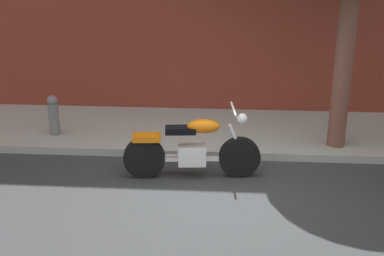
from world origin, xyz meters
name	(u,v)px	position (x,y,z in m)	size (l,w,h in m)	color
ground_plane	(219,191)	(0.00, 0.00, 0.00)	(60.00, 60.00, 0.00)	#303335
sidewalk	(222,131)	(0.00, 2.48, 0.07)	(20.63, 2.54, 0.14)	#9D9D9D
motorcycle	(192,150)	(-0.45, 0.48, 0.47)	(2.20, 0.70, 1.16)	black
fire_hydrant	(54,118)	(-3.19, 1.90, 0.46)	(0.20, 0.20, 0.91)	slate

